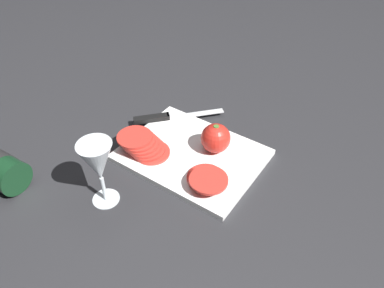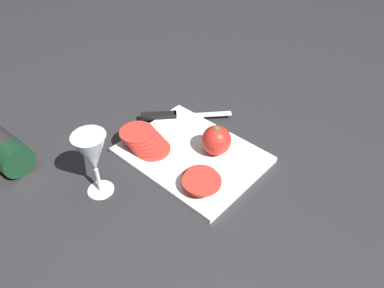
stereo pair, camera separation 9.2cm
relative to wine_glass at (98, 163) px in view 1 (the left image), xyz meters
The scene contains 7 objects.
ground_plane 0.24m from the wine_glass, 89.84° to the left, with size 3.00×3.00×0.00m, color #28282B.
cutting_board 0.26m from the wine_glass, 70.06° to the left, with size 0.34×0.26×0.01m.
wine_glass is the anchor object (origin of this frame).
whole_tomato 0.30m from the wine_glass, 65.57° to the left, with size 0.07×0.07×0.08m.
knife 0.31m from the wine_glass, 103.60° to the left, with size 0.19×0.20×0.01m.
tomato_slice_stack_near 0.18m from the wine_glass, 98.74° to the left, with size 0.13×0.10×0.04m.
tomato_slice_stack_far 0.25m from the wine_glass, 43.62° to the left, with size 0.11×0.11×0.03m.
Camera 1 is at (0.48, -0.56, 0.65)m, focal length 35.00 mm.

